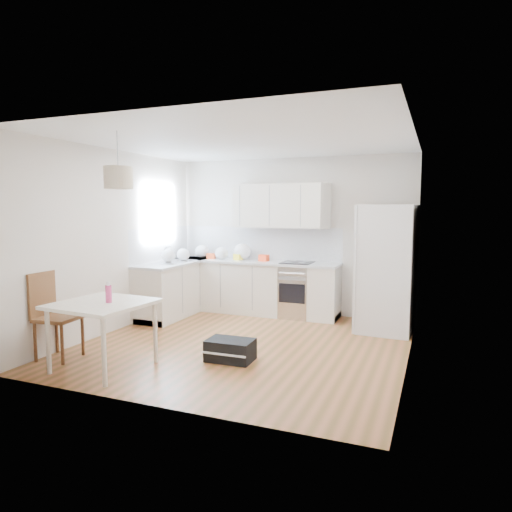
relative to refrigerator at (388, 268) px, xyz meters
The scene contains 29 objects.
floor 2.45m from the refrigerator, 139.25° to the right, with size 4.20×4.20×0.00m, color brown.
ceiling 2.86m from the refrigerator, 139.25° to the right, with size 4.20×4.20×0.00m, color white.
wall_back 1.87m from the refrigerator, 159.97° to the left, with size 4.20×4.20×0.00m, color beige.
wall_left 4.11m from the refrigerator, 158.84° to the right, with size 4.20×4.20×0.00m, color beige.
wall_right 1.58m from the refrigerator, 75.29° to the right, with size 4.20×4.20×0.00m, color beige.
window_glassblock 3.90m from the refrigerator, behind, with size 0.02×1.00×1.00m, color #BFE0F9.
cabinets_back 2.39m from the refrigerator, behind, with size 3.00×0.60×0.88m, color silver.
cabinets_left 3.56m from the refrigerator, behind, with size 0.60×1.80×0.88m, color silver.
counter_back 2.34m from the refrigerator, behind, with size 3.02×0.64×0.04m, color #A5A8AA.
counter_left 3.52m from the refrigerator, behind, with size 0.64×1.82×0.04m, color #A5A8AA.
backsplash_back 2.41m from the refrigerator, 165.03° to the left, with size 3.00×0.01×0.58m, color white.
backsplash_left 3.83m from the refrigerator, behind, with size 0.01×1.80×0.58m, color white.
upper_cabinets 2.13m from the refrigerator, 166.00° to the left, with size 1.70×0.32×0.75m, color silver.
range_oven 1.63m from the refrigerator, 167.90° to the left, with size 0.50×0.61×0.88m, color silver, non-canonical shape.
sink 3.53m from the refrigerator, behind, with size 0.50×0.80×0.16m, color silver, non-canonical shape.
refrigerator is the anchor object (origin of this frame).
dining_table 4.09m from the refrigerator, 134.26° to the right, with size 1.05×1.05×0.77m.
dining_chair 4.60m from the refrigerator, 141.47° to the right, with size 0.45×0.45×1.06m, color #4A2816, non-canonical shape.
drink_bottle 4.02m from the refrigerator, 133.50° to the right, with size 0.07×0.07×0.24m, color #D33A76.
gym_bag 2.80m from the refrigerator, 126.93° to the right, with size 0.56×0.36×0.26m, color black.
pendant_lamp 4.05m from the refrigerator, 134.90° to the right, with size 0.32×0.32×0.25m, color beige.
grocery_bag_a 3.38m from the refrigerator, behind, with size 0.27×0.23×0.24m, color white.
grocery_bag_b 2.94m from the refrigerator, behind, with size 0.24×0.21×0.22m, color white.
grocery_bag_c 2.60m from the refrigerator, behind, with size 0.32×0.27×0.29m, color white.
grocery_bag_d 3.49m from the refrigerator, behind, with size 0.23×0.20×0.21m, color white.
grocery_bag_e 3.60m from the refrigerator, behind, with size 0.25×0.21×0.22m, color white.
snack_orange 2.14m from the refrigerator, behind, with size 0.17×0.10×0.12m, color red.
snack_yellow 2.64m from the refrigerator, behind, with size 0.15×0.10×0.11m, color yellow.
snack_red 3.16m from the refrigerator, behind, with size 0.15×0.09×0.10m, color red.
Camera 1 is at (2.38, -5.53, 1.84)m, focal length 32.00 mm.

